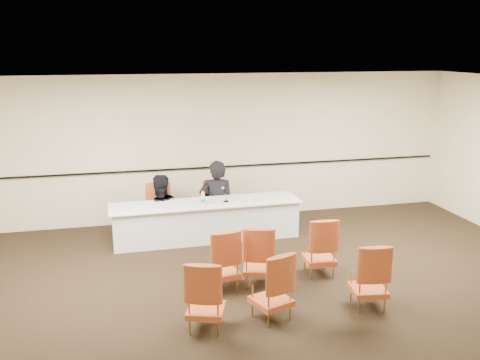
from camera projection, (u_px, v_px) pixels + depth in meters
name	position (u px, v px, depth m)	size (l,w,h in m)	color
floor	(276.00, 301.00, 7.59)	(10.00, 10.00, 0.00)	black
ceiling	(279.00, 88.00, 6.87)	(10.00, 10.00, 0.00)	white
wall_back	(219.00, 147.00, 11.00)	(10.00, 0.04, 3.00)	#F3E8BF
wall_rail	(220.00, 167.00, 11.06)	(9.80, 0.04, 0.03)	black
panel_table	(206.00, 221.00, 9.99)	(3.54, 0.82, 0.71)	white
panelist_main	(217.00, 207.00, 10.55)	(0.69, 0.45, 1.90)	black
panelist_main_chair	(217.00, 205.00, 10.54)	(0.50, 0.50, 0.95)	#C15622
panelist_second	(160.00, 217.00, 10.30)	(0.81, 0.63, 1.67)	black
panelist_second_chair	(160.00, 210.00, 10.27)	(0.50, 0.50, 0.95)	#C15622
papers	(236.00, 201.00, 10.02)	(0.30, 0.22, 0.00)	white
microphone	(226.00, 195.00, 9.91)	(0.09, 0.19, 0.26)	black
water_bottle	(203.00, 198.00, 9.76)	(0.08, 0.08, 0.25)	teal
drinking_glass	(218.00, 201.00, 9.83)	(0.06, 0.06, 0.10)	silver
coffee_cup	(249.00, 198.00, 9.93)	(0.09, 0.09, 0.14)	white
aud_chair_front_left	(221.00, 259.00, 7.88)	(0.50, 0.50, 0.95)	#C15622
aud_chair_front_mid	(259.00, 255.00, 8.03)	(0.50, 0.50, 0.95)	#C15622
aud_chair_front_right	(319.00, 246.00, 8.40)	(0.50, 0.50, 0.95)	#C15622
aud_chair_back_left	(206.00, 294.00, 6.76)	(0.50, 0.50, 0.95)	#C15622
aud_chair_back_mid	(272.00, 285.00, 7.00)	(0.50, 0.50, 0.95)	#C15622
aud_chair_back_right	(369.00, 275.00, 7.33)	(0.50, 0.50, 0.95)	#C15622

